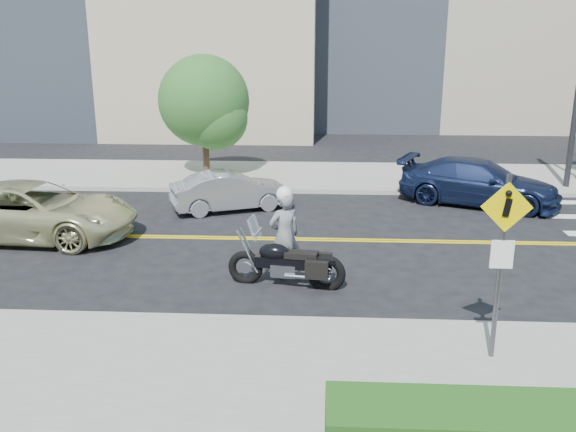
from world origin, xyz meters
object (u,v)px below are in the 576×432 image
(pedestrian_sign, at_px, (502,250))
(suv, at_px, (33,211))
(motorcyclist, at_px, (284,233))
(parked_car_silver, at_px, (231,191))
(motorcycle, at_px, (286,253))
(parked_car_blue, at_px, (479,182))

(pedestrian_sign, distance_m, suv, 12.03)
(motorcyclist, distance_m, parked_car_silver, 5.89)
(motorcyclist, xyz_separation_m, motorcycle, (0.07, -0.45, -0.29))
(pedestrian_sign, xyz_separation_m, motorcyclist, (-3.56, 3.58, -0.92))
(motorcycle, distance_m, parked_car_silver, 6.33)
(motorcycle, height_order, parked_car_silver, motorcycle)
(motorcycle, xyz_separation_m, parked_car_silver, (-2.07, 5.98, -0.14))
(motorcycle, height_order, suv, same)
(pedestrian_sign, bearing_deg, motorcyclist, 134.84)
(pedestrian_sign, relative_size, suv, 0.56)
(pedestrian_sign, height_order, parked_car_blue, pedestrian_sign)
(motorcyclist, bearing_deg, motorcycle, 71.43)
(motorcycle, relative_size, parked_car_blue, 0.49)
(parked_car_silver, bearing_deg, parked_car_blue, -104.53)
(motorcyclist, bearing_deg, pedestrian_sign, 107.45)
(motorcyclist, bearing_deg, parked_car_silver, -97.54)
(suv, xyz_separation_m, parked_car_silver, (4.78, 3.07, -0.14))
(pedestrian_sign, relative_size, motorcycle, 1.23)
(motorcyclist, relative_size, parked_car_silver, 0.57)
(pedestrian_sign, xyz_separation_m, motorcycle, (-3.49, 3.13, -1.22))
(pedestrian_sign, xyz_separation_m, suv, (-10.34, 6.04, -1.22))
(suv, bearing_deg, motorcycle, -109.52)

